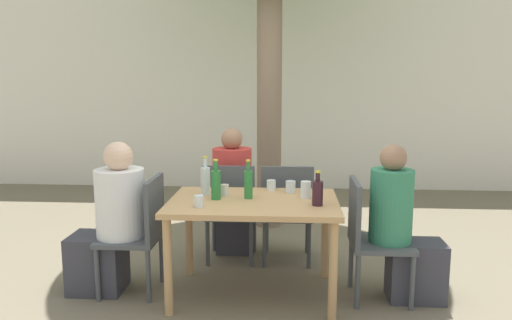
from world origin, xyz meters
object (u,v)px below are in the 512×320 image
water_bottle_0 (205,180)px  drinking_glass_2 (271,185)px  drinking_glass_4 (291,187)px  green_bottle_1 (216,184)px  patio_chair_0 (141,228)px  green_bottle_3 (248,183)px  person_seated_1 (403,233)px  drinking_glass_1 (199,201)px  patio_chair_1 (369,233)px  wine_bottle_2 (318,192)px  person_seated_2 (233,198)px  drinking_glass_0 (225,190)px  drinking_glass_3 (306,190)px  patio_chair_3 (287,208)px  dining_table_front (253,212)px  person_seated_0 (110,225)px  patio_chair_2 (230,207)px

water_bottle_0 → drinking_glass_2: (0.50, 0.20, -0.07)m
drinking_glass_4 → water_bottle_0: bearing=-169.6°
water_bottle_0 → green_bottle_1: 0.17m
patio_chair_0 → green_bottle_3: (0.81, 0.05, 0.35)m
person_seated_1 → drinking_glass_1: person_seated_1 is taller
patio_chair_1 → wine_bottle_2: 0.53m
person_seated_2 → drinking_glass_0: 0.82m
wine_bottle_2 → drinking_glass_3: bearing=109.1°
patio_chair_0 → patio_chair_1: same height
drinking_glass_0 → drinking_glass_4: (0.50, 0.15, 0.00)m
water_bottle_0 → drinking_glass_2: size_ratio=3.67×
patio_chair_0 → drinking_glass_0: 0.69m
water_bottle_0 → wine_bottle_2: size_ratio=1.21×
green_bottle_3 → drinking_glass_1: 0.43m
green_bottle_3 → drinking_glass_2: (0.16, 0.29, -0.07)m
green_bottle_1 → green_bottle_3: green_bottle_1 is taller
drinking_glass_0 → drinking_glass_3: bearing=-1.8°
patio_chair_3 → drinking_glass_3: patio_chair_3 is taller
dining_table_front → wine_bottle_2: size_ratio=5.03×
person_seated_0 → person_seated_1: size_ratio=1.00×
patio_chair_0 → drinking_glass_1: 0.60m
patio_chair_3 → drinking_glass_0: 0.77m
water_bottle_0 → drinking_glass_2: bearing=21.7°
person_seated_0 → drinking_glass_4: bearing=101.1°
dining_table_front → patio_chair_2: size_ratio=1.39×
green_bottle_1 → drinking_glass_3: bearing=7.1°
person_seated_0 → water_bottle_0: 0.79m
patio_chair_1 → person_seated_1: (0.24, -0.00, 0.01)m
person_seated_1 → drinking_glass_4: size_ratio=12.51×
patio_chair_2 → person_seated_1: (1.34, -0.66, 0.01)m
patio_chair_0 → drinking_glass_1: patio_chair_0 is taller
dining_table_front → patio_chair_1: 0.86m
patio_chair_1 → patio_chair_3: size_ratio=1.00×
patio_chair_2 → water_bottle_0: bearing=75.7°
patio_chair_1 → green_bottle_1: (-1.13, 0.01, 0.35)m
wine_bottle_2 → drinking_glass_4: size_ratio=2.67×
patio_chair_3 → green_bottle_1: size_ratio=2.97×
patio_chair_0 → drinking_glass_3: bearing=94.4°
person_seated_2 → green_bottle_1: bearing=88.1°
patio_chair_2 → drinking_glass_4: 0.71m
green_bottle_1 → wine_bottle_2: bearing=-10.3°
water_bottle_0 → wine_bottle_2: bearing=-17.8°
patio_chair_2 → wine_bottle_2: size_ratio=3.61×
patio_chair_1 → water_bottle_0: (-1.23, 0.15, 0.35)m
patio_chair_1 → person_seated_2: 1.42m
green_bottle_1 → green_bottle_3: (0.24, 0.04, -0.00)m
patio_chair_0 → green_bottle_3: bearing=93.7°
person_seated_2 → drinking_glass_3: bearing=128.6°
drinking_glass_3 → green_bottle_1: bearing=-172.9°
person_seated_0 → patio_chair_3: bearing=116.2°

